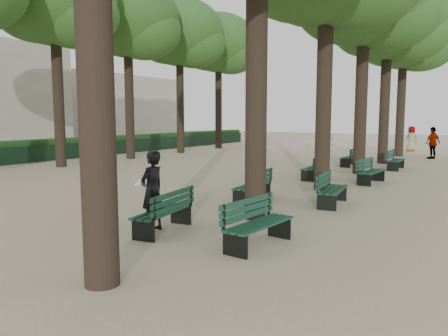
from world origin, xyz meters
The scene contains 22 objects.
ground centered at (0.00, 0.00, 0.00)m, with size 120.00×120.00×0.00m, color #C2B093.
tree_central_4 centered at (1.50, 18.00, 7.65)m, with size 6.00×6.00×9.95m.
tree_central_5 centered at (1.50, 23.00, 7.65)m, with size 6.00×6.00×9.95m.
tree_far_3 centered at (-12.00, 13.00, 8.14)m, with size 6.00×6.00×10.45m.
tree_far_4 centered at (-12.00, 18.00, 8.14)m, with size 6.00×6.00×10.45m.
tree_far_5 centered at (-12.00, 23.00, 8.14)m, with size 6.00×6.00×10.45m.
bench_left_0 centered at (0.37, 0.83, 0.27)m, with size 0.81×1.86×0.92m.
bench_left_1 centered at (0.37, 5.02, 0.27)m, with size 0.67×1.83×0.92m.
bench_left_2 centered at (0.37, 10.40, 0.27)m, with size 0.60×1.81×0.92m.
bench_left_3 centered at (0.37, 15.81, 0.27)m, with size 0.66×1.83×0.92m.
bench_right_0 centered at (2.63, 0.94, 0.27)m, with size 0.76×1.85×0.92m.
bench_right_1 centered at (2.63, 5.59, 0.27)m, with size 0.76×1.85×0.92m.
bench_right_2 centered at (2.63, 10.34, 0.27)m, with size 0.74×1.85×0.92m.
bench_right_3 centered at (2.63, 15.43, 0.27)m, with size 0.58×1.80×0.92m.
man_with_map centered at (0.10, 0.80, 0.89)m, with size 0.62×0.72×1.78m.
pedestrian_d centered at (1.54, 27.81, 0.91)m, with size 0.89×0.36×1.82m, color #262628.
pedestrian_c centered at (3.52, 22.16, 0.95)m, with size 1.12×0.38×1.91m, color #262628.
pedestrian_e centered at (-8.00, 21.83, 0.95)m, with size 1.76×0.38×1.90m, color #262628.
pedestrian_a centered at (-3.57, 24.63, 0.82)m, with size 0.80×0.33×1.64m, color #262628.
fence centered at (-15.00, 11.00, 0.45)m, with size 0.08×42.00×0.90m, color black.
hedge centered at (-15.70, 11.00, 0.60)m, with size 1.20×42.00×1.20m, color #153E16.
building_far centered at (-33.00, 30.00, 3.50)m, with size 12.00×16.00×7.00m, color #B7B2A3.
Camera 1 is at (6.30, -6.42, 2.49)m, focal length 35.00 mm.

